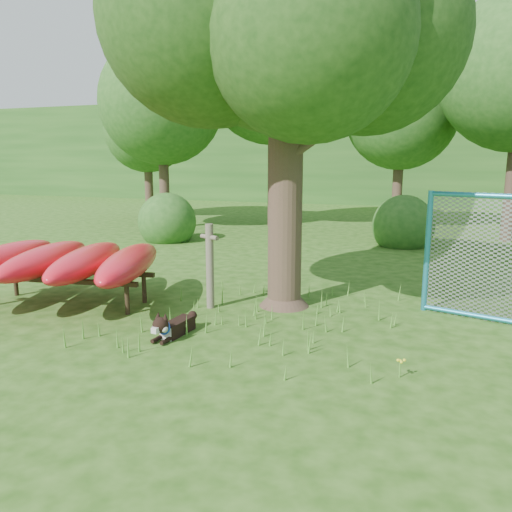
% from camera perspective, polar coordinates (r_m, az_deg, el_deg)
% --- Properties ---
extents(ground, '(80.00, 80.00, 0.00)m').
position_cam_1_polar(ground, '(7.20, -4.78, -9.46)').
color(ground, '#1E460E').
rests_on(ground, ground).
extents(oak_tree, '(5.61, 4.88, 7.23)m').
position_cam_1_polar(oak_tree, '(8.75, 3.33, 26.29)').
color(oak_tree, '#3A2A20').
rests_on(oak_tree, ground).
extents(wooden_post, '(0.39, 0.23, 1.45)m').
position_cam_1_polar(wooden_post, '(8.48, -5.29, -0.91)').
color(wooden_post, brown).
rests_on(wooden_post, ground).
extents(kayak_rack, '(3.80, 3.38, 1.02)m').
position_cam_1_polar(kayak_rack, '(9.26, -20.93, -0.51)').
color(kayak_rack, black).
rests_on(kayak_rack, ground).
extents(husky_dog, '(0.31, 0.97, 0.43)m').
position_cam_1_polar(husky_dog, '(7.32, -9.56, -7.97)').
color(husky_dog, black).
rests_on(husky_dog, ground).
extents(wildflower_clump, '(0.11, 0.11, 0.24)m').
position_cam_1_polar(wildflower_clump, '(6.16, 16.17, -11.59)').
color(wildflower_clump, '#53922F').
rests_on(wildflower_clump, ground).
extents(bg_tree_a, '(4.40, 4.40, 6.70)m').
position_cam_1_polar(bg_tree_a, '(18.74, -10.75, 16.85)').
color(bg_tree_a, '#3A2A20').
rests_on(bg_tree_a, ground).
extents(bg_tree_b, '(5.20, 5.20, 8.22)m').
position_cam_1_polar(bg_tree_b, '(19.29, 1.97, 20.22)').
color(bg_tree_b, '#3A2A20').
rests_on(bg_tree_b, ground).
extents(bg_tree_c, '(4.00, 4.00, 6.12)m').
position_cam_1_polar(bg_tree_c, '(19.24, 16.26, 15.32)').
color(bg_tree_c, '#3A2A20').
rests_on(bg_tree_c, ground).
extents(bg_tree_f, '(3.60, 3.60, 5.55)m').
position_cam_1_polar(bg_tree_f, '(22.52, -12.38, 13.84)').
color(bg_tree_f, '#3A2A20').
rests_on(bg_tree_f, ground).
extents(shrub_left, '(1.80, 1.80, 1.80)m').
position_cam_1_polar(shrub_left, '(15.92, -10.05, 1.74)').
color(shrub_left, '#22501A').
rests_on(shrub_left, ground).
extents(shrub_mid, '(1.80, 1.80, 1.80)m').
position_cam_1_polar(shrub_mid, '(15.36, 16.34, 1.13)').
color(shrub_mid, '#22501A').
rests_on(shrub_mid, ground).
extents(wooded_hillside, '(80.00, 12.00, 6.00)m').
position_cam_1_polar(wooded_hillside, '(34.25, 15.26, 11.42)').
color(wooded_hillside, '#22501A').
rests_on(wooded_hillside, ground).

